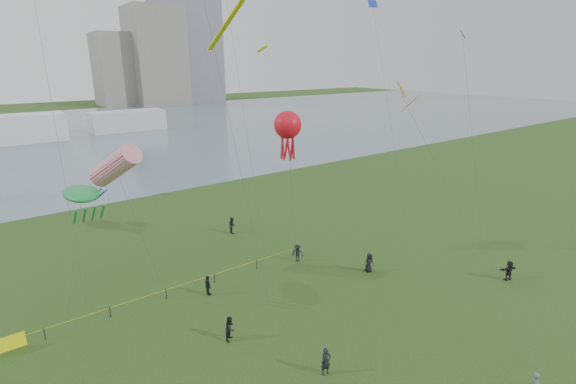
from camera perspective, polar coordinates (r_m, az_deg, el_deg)
ground_plane at (r=27.33m, az=13.57°, el=-21.53°), size 400.00×400.00×0.00m
lake at (r=115.50m, az=-27.93°, el=6.94°), size 400.00×120.00×0.08m
building_mid at (r=186.00m, az=-17.62°, el=17.24°), size 20.00×20.00×38.00m
building_low at (r=187.53m, az=-22.28°, el=15.24°), size 16.00×18.00×28.00m
pavilion_left at (r=108.98m, az=-33.92°, el=7.09°), size 22.00×8.00×6.00m
pavilion_right at (r=116.14m, az=-21.09°, el=9.08°), size 18.00×7.00×5.00m
fence at (r=32.07m, az=-26.96°, el=-15.49°), size 24.07×0.07×1.05m
spectator_a at (r=28.03m, az=-7.90°, el=-17.95°), size 1.01×0.98×1.65m
spectator_b at (r=37.24m, az=1.30°, el=-8.34°), size 1.14×1.16×1.60m
spectator_c at (r=32.85m, az=-10.90°, el=-12.43°), size 0.47×0.97×1.59m
spectator_d at (r=36.18m, az=11.02°, el=-9.44°), size 0.95×0.78×1.66m
spectator_e at (r=38.65m, az=27.97°, el=-9.45°), size 1.63×1.04×1.68m
spectator_f at (r=25.41m, az=5.21°, el=-22.08°), size 0.69×0.53×1.68m
spectator_g at (r=43.53m, az=-7.65°, el=-4.51°), size 0.81×0.95×1.69m
kite_windsock at (r=33.10m, az=-22.56°, el=3.33°), size 4.42×4.95×11.52m
kite_creature at (r=31.03m, az=-26.43°, el=-0.25°), size 3.63×4.45×8.95m
kite_octopus at (r=34.77m, az=-0.05°, el=9.06°), size 2.57×4.34×13.15m
kite_delta at (r=33.11m, az=16.14°, el=11.54°), size 3.69×14.38×15.52m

